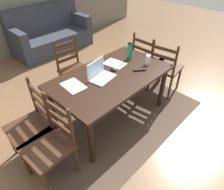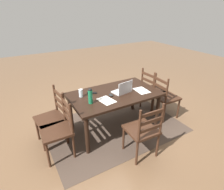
{
  "view_description": "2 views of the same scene",
  "coord_description": "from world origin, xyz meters",
  "px_view_note": "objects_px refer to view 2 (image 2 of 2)",
  "views": [
    {
      "loc": [
        -1.57,
        -1.53,
        2.09
      ],
      "look_at": [
        -0.05,
        -0.07,
        0.47
      ],
      "focal_mm": 31.6,
      "sensor_mm": 36.0,
      "label": 1
    },
    {
      "loc": [
        1.52,
        2.54,
        2.15
      ],
      "look_at": [
        -0.03,
        -0.14,
        0.63
      ],
      "focal_mm": 29.52,
      "sensor_mm": 36.0,
      "label": 2
    }
  ],
  "objects_px": {
    "chair_far_head": "(143,130)",
    "laptop": "(123,90)",
    "chair_right_far": "(59,130)",
    "chair_left_far": "(165,97)",
    "drinking_glass": "(81,93)",
    "tv_remote": "(92,93)",
    "chair_left_near": "(153,90)",
    "chair_right_near": "(52,118)",
    "dining_table": "(114,98)",
    "computer_mouse": "(111,95)",
    "water_bottle": "(90,96)"
  },
  "relations": [
    {
      "from": "laptop",
      "to": "water_bottle",
      "type": "xyz_separation_m",
      "value": [
        0.66,
        0.07,
        0.08
      ]
    },
    {
      "from": "chair_right_far",
      "to": "drinking_glass",
      "type": "bearing_deg",
      "value": -145.59
    },
    {
      "from": "chair_far_head",
      "to": "tv_remote",
      "type": "xyz_separation_m",
      "value": [
        0.35,
        -1.04,
        0.28
      ]
    },
    {
      "from": "tv_remote",
      "to": "laptop",
      "type": "bearing_deg",
      "value": 98.3
    },
    {
      "from": "chair_far_head",
      "to": "laptop",
      "type": "distance_m",
      "value": 0.86
    },
    {
      "from": "chair_left_near",
      "to": "chair_left_far",
      "type": "xyz_separation_m",
      "value": [
        0.0,
        0.37,
        0.0
      ]
    },
    {
      "from": "dining_table",
      "to": "chair_left_near",
      "type": "bearing_deg",
      "value": -170.39
    },
    {
      "from": "chair_left_far",
      "to": "chair_left_near",
      "type": "bearing_deg",
      "value": -90.01
    },
    {
      "from": "laptop",
      "to": "computer_mouse",
      "type": "distance_m",
      "value": 0.26
    },
    {
      "from": "chair_left_far",
      "to": "drinking_glass",
      "type": "distance_m",
      "value": 1.72
    },
    {
      "from": "chair_right_near",
      "to": "laptop",
      "type": "distance_m",
      "value": 1.3
    },
    {
      "from": "laptop",
      "to": "chair_far_head",
      "type": "bearing_deg",
      "value": 79.15
    },
    {
      "from": "laptop",
      "to": "tv_remote",
      "type": "distance_m",
      "value": 0.56
    },
    {
      "from": "chair_right_near",
      "to": "laptop",
      "type": "bearing_deg",
      "value": 168.47
    },
    {
      "from": "chair_right_far",
      "to": "chair_far_head",
      "type": "xyz_separation_m",
      "value": [
        -1.08,
        0.65,
        0.0
      ]
    },
    {
      "from": "chair_far_head",
      "to": "drinking_glass",
      "type": "distance_m",
      "value": 1.2
    },
    {
      "from": "chair_left_near",
      "to": "computer_mouse",
      "type": "relative_size",
      "value": 9.5
    },
    {
      "from": "chair_left_near",
      "to": "drinking_glass",
      "type": "distance_m",
      "value": 1.68
    },
    {
      "from": "chair_right_far",
      "to": "chair_left_far",
      "type": "relative_size",
      "value": 1.0
    },
    {
      "from": "laptop",
      "to": "drinking_glass",
      "type": "xyz_separation_m",
      "value": [
        0.71,
        -0.23,
        0.01
      ]
    },
    {
      "from": "chair_left_far",
      "to": "laptop",
      "type": "xyz_separation_m",
      "value": [
        0.94,
        -0.12,
        0.33
      ]
    },
    {
      "from": "chair_far_head",
      "to": "chair_right_near",
      "type": "bearing_deg",
      "value": -43.5
    },
    {
      "from": "chair_far_head",
      "to": "laptop",
      "type": "height_order",
      "value": "laptop"
    },
    {
      "from": "chair_right_near",
      "to": "laptop",
      "type": "height_order",
      "value": "laptop"
    },
    {
      "from": "chair_left_near",
      "to": "chair_right_near",
      "type": "relative_size",
      "value": 1.0
    },
    {
      "from": "chair_left_near",
      "to": "water_bottle",
      "type": "bearing_deg",
      "value": 10.91
    },
    {
      "from": "dining_table",
      "to": "chair_far_head",
      "type": "distance_m",
      "value": 0.86
    },
    {
      "from": "computer_mouse",
      "to": "laptop",
      "type": "bearing_deg",
      "value": -177.43
    },
    {
      "from": "tv_remote",
      "to": "chair_right_far",
      "type": "bearing_deg",
      "value": -26.46
    },
    {
      "from": "chair_left_far",
      "to": "laptop",
      "type": "distance_m",
      "value": 1.0
    },
    {
      "from": "chair_right_far",
      "to": "chair_left_far",
      "type": "distance_m",
      "value": 2.17
    },
    {
      "from": "drinking_glass",
      "to": "laptop",
      "type": "bearing_deg",
      "value": 162.1
    },
    {
      "from": "chair_right_near",
      "to": "computer_mouse",
      "type": "bearing_deg",
      "value": 165.61
    },
    {
      "from": "chair_left_near",
      "to": "computer_mouse",
      "type": "xyz_separation_m",
      "value": [
        1.19,
        0.24,
        0.29
      ]
    },
    {
      "from": "laptop",
      "to": "drinking_glass",
      "type": "relative_size",
      "value": 2.58
    },
    {
      "from": "chair_right_far",
      "to": "chair_far_head",
      "type": "distance_m",
      "value": 1.26
    },
    {
      "from": "laptop",
      "to": "drinking_glass",
      "type": "distance_m",
      "value": 0.75
    },
    {
      "from": "water_bottle",
      "to": "chair_right_near",
      "type": "bearing_deg",
      "value": -29.06
    },
    {
      "from": "chair_right_far",
      "to": "tv_remote",
      "type": "relative_size",
      "value": 5.59
    },
    {
      "from": "chair_left_near",
      "to": "chair_right_near",
      "type": "bearing_deg",
      "value": -0.2
    },
    {
      "from": "chair_right_far",
      "to": "tv_remote",
      "type": "height_order",
      "value": "chair_right_far"
    },
    {
      "from": "dining_table",
      "to": "laptop",
      "type": "bearing_deg",
      "value": 157.82
    },
    {
      "from": "chair_left_far",
      "to": "water_bottle",
      "type": "distance_m",
      "value": 1.65
    },
    {
      "from": "tv_remote",
      "to": "chair_far_head",
      "type": "bearing_deg",
      "value": 54.38
    },
    {
      "from": "chair_left_far",
      "to": "water_bottle",
      "type": "relative_size",
      "value": 3.64
    },
    {
      "from": "chair_right_far",
      "to": "drinking_glass",
      "type": "distance_m",
      "value": 0.72
    },
    {
      "from": "dining_table",
      "to": "tv_remote",
      "type": "bearing_deg",
      "value": -29.79
    },
    {
      "from": "computer_mouse",
      "to": "tv_remote",
      "type": "distance_m",
      "value": 0.35
    },
    {
      "from": "chair_right_far",
      "to": "chair_left_near",
      "type": "relative_size",
      "value": 1.0
    },
    {
      "from": "dining_table",
      "to": "drinking_glass",
      "type": "bearing_deg",
      "value": -16.75
    }
  ]
}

